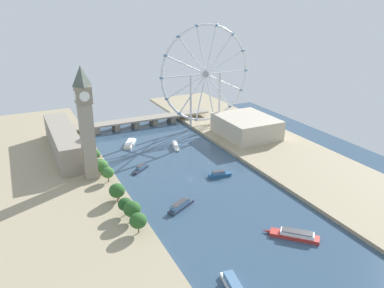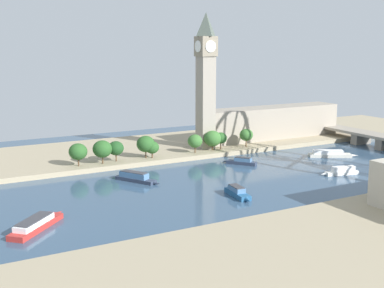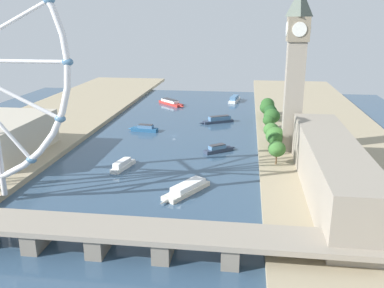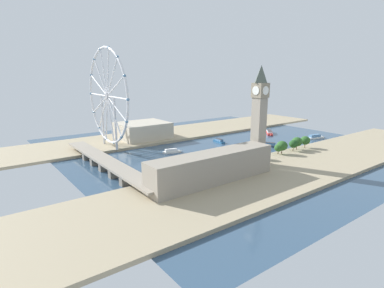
# 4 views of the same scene
# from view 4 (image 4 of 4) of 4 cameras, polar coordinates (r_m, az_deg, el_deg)

# --- Properties ---
(ground_plane) EXTENTS (375.64, 375.64, 0.00)m
(ground_plane) POSITION_cam_4_polar(r_m,az_deg,el_deg) (379.58, 6.28, -0.55)
(ground_plane) COLOR #334C66
(riverbank_left) EXTENTS (90.00, 520.00, 3.00)m
(riverbank_left) POSITION_cam_4_polar(r_m,az_deg,el_deg) (314.98, 19.16, -3.84)
(riverbank_left) COLOR tan
(riverbank_left) RESTS_ON ground_plane
(riverbank_right) EXTENTS (90.00, 520.00, 3.00)m
(riverbank_right) POSITION_cam_4_polar(r_m,az_deg,el_deg) (457.77, -2.52, 2.09)
(riverbank_right) COLOR tan
(riverbank_right) RESTS_ON ground_plane
(clock_tower) EXTENTS (12.82, 12.82, 92.60)m
(clock_tower) POSITION_cam_4_polar(r_m,az_deg,el_deg) (295.79, 12.27, 5.41)
(clock_tower) COLOR gray
(clock_tower) RESTS_ON riverbank_left
(parliament_block) EXTENTS (22.00, 115.90, 24.11)m
(parliament_block) POSITION_cam_4_polar(r_m,az_deg,el_deg) (249.93, 3.84, -4.26)
(parliament_block) COLOR gray
(parliament_block) RESTS_ON riverbank_left
(tree_row_embankment) EXTENTS (13.70, 131.74, 14.37)m
(tree_row_embankment) POSITION_cam_4_polar(r_m,az_deg,el_deg) (339.51, 15.17, -0.60)
(tree_row_embankment) COLOR #513823
(tree_row_embankment) RESTS_ON riverbank_left
(ferris_wheel) EXTENTS (112.37, 3.20, 114.48)m
(ferris_wheel) POSITION_cam_4_polar(r_m,az_deg,el_deg) (370.83, -15.33, 8.42)
(ferris_wheel) COLOR silver
(ferris_wheel) RESTS_ON riverbank_right
(riverside_hall) EXTENTS (53.22, 63.89, 20.60)m
(riverside_hall) POSITION_cam_4_polar(r_m,az_deg,el_deg) (419.08, -9.06, 2.54)
(riverside_hall) COLOR #BCB29E
(riverside_hall) RESTS_ON riverbank_right
(river_bridge) EXTENTS (187.64, 17.14, 9.59)m
(river_bridge) POSITION_cam_4_polar(r_m,az_deg,el_deg) (298.96, -15.36, -3.40)
(river_bridge) COLOR gray
(river_bridge) RESTS_ON ground_plane
(tour_boat_0) EXTENTS (27.16, 17.49, 5.39)m
(tour_boat_0) POSITION_cam_4_polar(r_m,az_deg,el_deg) (390.58, 13.66, -0.11)
(tour_boat_0) COLOR #2D384C
(tour_boat_0) RESTS_ON ground_plane
(tour_boat_1) EXTENTS (20.54, 30.84, 4.58)m
(tour_boat_1) POSITION_cam_4_polar(r_m,az_deg,el_deg) (303.77, -4.19, -3.65)
(tour_boat_1) COLOR beige
(tour_boat_1) RESTS_ON ground_plane
(tour_boat_2) EXTENTS (19.88, 16.32, 4.82)m
(tour_boat_2) POSITION_cam_4_polar(r_m,az_deg,el_deg) (334.00, 6.21, -2.14)
(tour_boat_2) COLOR #2D384C
(tour_boat_2) RESTS_ON ground_plane
(tour_boat_3) EXTENTS (22.81, 7.82, 5.20)m
(tour_boat_3) POSITION_cam_4_polar(r_m,az_deg,el_deg) (401.90, 4.96, 0.56)
(tour_boat_3) COLOR #235684
(tour_boat_3) RESTS_ON ground_plane
(tour_boat_4) EXTENTS (28.82, 28.61, 5.10)m
(tour_boat_4) POSITION_cam_4_polar(r_m,az_deg,el_deg) (470.48, 14.07, 2.09)
(tour_boat_4) COLOR #B22D28
(tour_boat_4) RESTS_ON ground_plane
(tour_boat_5) EXTENTS (9.21, 23.71, 4.93)m
(tour_boat_5) POSITION_cam_4_polar(r_m,az_deg,el_deg) (350.40, -3.73, -1.32)
(tour_boat_5) COLOR white
(tour_boat_5) RESTS_ON ground_plane
(tour_boat_6) EXTENTS (11.02, 32.05, 5.78)m
(tour_boat_6) POSITION_cam_4_polar(r_m,az_deg,el_deg) (456.41, 21.78, 1.23)
(tour_boat_6) COLOR white
(tour_boat_6) RESTS_ON ground_plane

